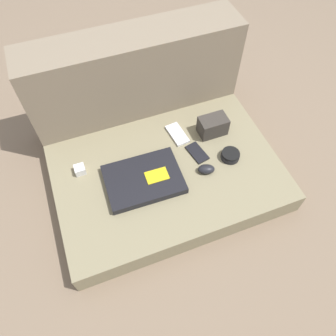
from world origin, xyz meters
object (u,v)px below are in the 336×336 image
Objects in this scene: camera_pouch at (213,126)px; charger_brick at (80,170)px; computer_mouse at (206,169)px; phone_black at (177,134)px; phone_silver at (197,153)px; speaker_puck at (230,155)px; laptop at (144,179)px.

camera_pouch reaches higher than charger_brick.
computer_mouse is 0.23m from phone_black.
computer_mouse is at bearing -20.42° from charger_brick.
computer_mouse is at bearing -103.39° from phone_silver.
speaker_puck is at bearing -41.39° from phone_silver.
laptop is at bearing -146.95° from phone_black.
charger_brick is at bearing 159.09° from phone_silver.
laptop is 3.86× the size of computer_mouse.
charger_brick is (-0.49, 0.18, 0.00)m from computer_mouse.
computer_mouse is at bearing -167.07° from speaker_puck.
charger_brick is at bearing -179.59° from camera_pouch.
computer_mouse is 0.62× the size of phone_black.
phone_black is at bearing 5.56° from charger_brick.
phone_silver is (0.26, 0.05, -0.01)m from laptop.
speaker_puck is 0.69× the size of phone_silver.
phone_silver is at bearing 13.61° from laptop.
charger_brick is at bearing 178.57° from computer_mouse.
laptop and computer_mouse have the same top height.
phone_black is (-0.04, 0.22, -0.01)m from computer_mouse.
camera_pouch is at bearing 77.53° from computer_mouse.
laptop is at bearing -30.56° from charger_brick.
phone_silver is (-0.12, 0.07, -0.01)m from speaker_puck.
computer_mouse is 0.10m from phone_silver.
camera_pouch reaches higher than laptop.
laptop reaches higher than speaker_puck.
camera_pouch is at bearing 94.38° from speaker_puck.
laptop is at bearing 177.55° from speaker_puck.
speaker_puck is at bearing -0.60° from laptop.
phone_silver is at bearing -77.89° from phone_black.
laptop is 0.27m from phone_silver.
camera_pouch reaches higher than phone_silver.
phone_silver is at bearing 107.01° from computer_mouse.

